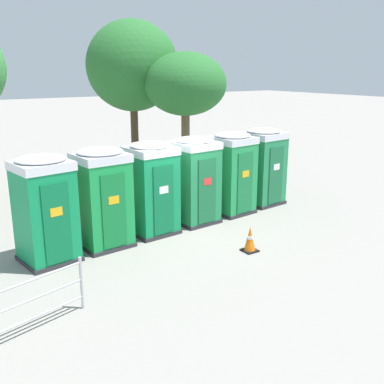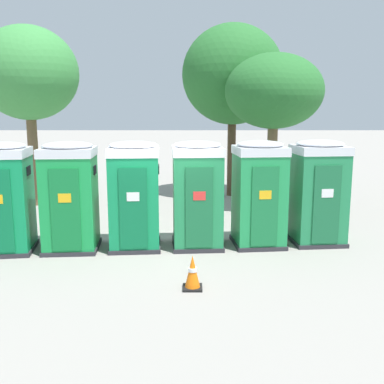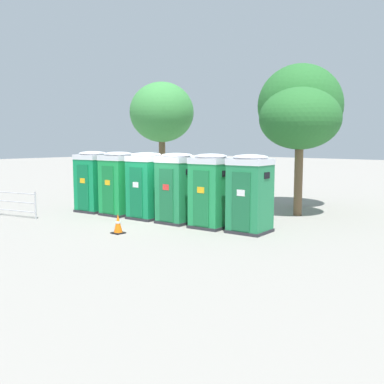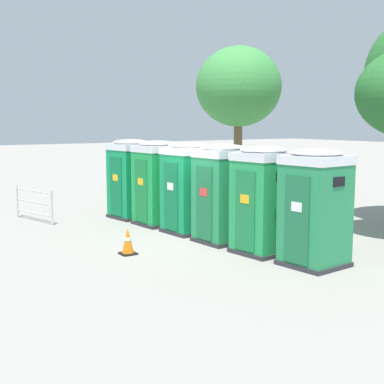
{
  "view_description": "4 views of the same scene",
  "coord_description": "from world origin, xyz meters",
  "px_view_note": "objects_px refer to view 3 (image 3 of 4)",
  "views": [
    {
      "loc": [
        -6.35,
        -10.52,
        4.41
      ],
      "look_at": [
        0.68,
        -0.01,
        0.92
      ],
      "focal_mm": 42.0,
      "sensor_mm": 36.0,
      "label": 1
    },
    {
      "loc": [
        0.62,
        -10.49,
        3.27
      ],
      "look_at": [
        0.66,
        -0.01,
        1.33
      ],
      "focal_mm": 42.0,
      "sensor_mm": 36.0,
      "label": 2
    },
    {
      "loc": [
        11.79,
        -11.76,
        2.97
      ],
      "look_at": [
        1.4,
        0.06,
        1.17
      ],
      "focal_mm": 42.0,
      "sensor_mm": 36.0,
      "label": 3
    },
    {
      "loc": [
        11.76,
        -8.04,
        3.11
      ],
      "look_at": [
        -0.52,
        -0.13,
        1.17
      ],
      "focal_mm": 50.0,
      "sensor_mm": 36.0,
      "label": 4
    }
  ],
  "objects_px": {
    "traffic_cone": "(118,224)",
    "event_barrier": "(17,203)",
    "portapotty_4": "(211,190)",
    "portapotty_3": "(177,188)",
    "portapotty_1": "(119,183)",
    "street_tree_0": "(162,113)",
    "street_tree_1": "(300,119)",
    "street_tree_2": "(300,106)",
    "portapotty_0": "(93,181)",
    "portapotty_5": "(250,193)",
    "portapotty_2": "(147,185)"
  },
  "relations": [
    {
      "from": "portapotty_4",
      "to": "street_tree_0",
      "type": "xyz_separation_m",
      "value": [
        -7.0,
        4.65,
        3.11
      ]
    },
    {
      "from": "portapotty_0",
      "to": "street_tree_0",
      "type": "xyz_separation_m",
      "value": [
        -1.09,
        5.17,
        3.11
      ]
    },
    {
      "from": "traffic_cone",
      "to": "event_barrier",
      "type": "distance_m",
      "value": 5.46
    },
    {
      "from": "street_tree_1",
      "to": "portapotty_3",
      "type": "bearing_deg",
      "value": -120.01
    },
    {
      "from": "street_tree_0",
      "to": "street_tree_2",
      "type": "bearing_deg",
      "value": 14.17
    },
    {
      "from": "street_tree_1",
      "to": "event_barrier",
      "type": "distance_m",
      "value": 11.54
    },
    {
      "from": "portapotty_0",
      "to": "portapotty_1",
      "type": "distance_m",
      "value": 1.48
    },
    {
      "from": "portapotty_0",
      "to": "portapotty_2",
      "type": "bearing_deg",
      "value": 5.73
    },
    {
      "from": "street_tree_1",
      "to": "street_tree_2",
      "type": "xyz_separation_m",
      "value": [
        -1.15,
        2.15,
        0.68
      ]
    },
    {
      "from": "event_barrier",
      "to": "portapotty_2",
      "type": "bearing_deg",
      "value": 37.65
    },
    {
      "from": "portapotty_0",
      "to": "portapotty_5",
      "type": "height_order",
      "value": "same"
    },
    {
      "from": "portapotty_3",
      "to": "traffic_cone",
      "type": "bearing_deg",
      "value": -92.56
    },
    {
      "from": "portapotty_0",
      "to": "portapotty_3",
      "type": "bearing_deg",
      "value": 5.1
    },
    {
      "from": "portapotty_1",
      "to": "portapotty_4",
      "type": "xyz_separation_m",
      "value": [
        4.44,
        0.36,
        0.0
      ]
    },
    {
      "from": "portapotty_3",
      "to": "portapotty_5",
      "type": "height_order",
      "value": "same"
    },
    {
      "from": "portapotty_3",
      "to": "street_tree_2",
      "type": "bearing_deg",
      "value": 78.14
    },
    {
      "from": "street_tree_1",
      "to": "street_tree_2",
      "type": "bearing_deg",
      "value": 118.22
    },
    {
      "from": "portapotty_0",
      "to": "traffic_cone",
      "type": "bearing_deg",
      "value": -27.36
    },
    {
      "from": "street_tree_0",
      "to": "street_tree_1",
      "type": "distance_m",
      "value": 8.07
    },
    {
      "from": "portapotty_3",
      "to": "portapotty_4",
      "type": "bearing_deg",
      "value": 4.61
    },
    {
      "from": "portapotty_4",
      "to": "traffic_cone",
      "type": "height_order",
      "value": "portapotty_4"
    },
    {
      "from": "portapotty_1",
      "to": "portapotty_4",
      "type": "relative_size",
      "value": 1.0
    },
    {
      "from": "portapotty_4",
      "to": "street_tree_1",
      "type": "height_order",
      "value": "street_tree_1"
    },
    {
      "from": "portapotty_0",
      "to": "street_tree_2",
      "type": "relative_size",
      "value": 0.4
    },
    {
      "from": "portapotty_1",
      "to": "street_tree_2",
      "type": "relative_size",
      "value": 0.4
    },
    {
      "from": "street_tree_0",
      "to": "traffic_cone",
      "type": "distance_m",
      "value": 10.03
    },
    {
      "from": "portapotty_3",
      "to": "portapotty_1",
      "type": "bearing_deg",
      "value": -175.25
    },
    {
      "from": "event_barrier",
      "to": "street_tree_1",
      "type": "bearing_deg",
      "value": 43.29
    },
    {
      "from": "portapotty_2",
      "to": "portapotty_3",
      "type": "distance_m",
      "value": 1.48
    },
    {
      "from": "portapotty_5",
      "to": "traffic_cone",
      "type": "xyz_separation_m",
      "value": [
        -3.07,
        -2.95,
        -0.97
      ]
    },
    {
      "from": "portapotty_1",
      "to": "traffic_cone",
      "type": "xyz_separation_m",
      "value": [
        2.84,
        -2.38,
        -0.97
      ]
    },
    {
      "from": "portapotty_3",
      "to": "street_tree_0",
      "type": "relative_size",
      "value": 0.43
    },
    {
      "from": "portapotty_2",
      "to": "portapotty_4",
      "type": "xyz_separation_m",
      "value": [
        2.96,
        0.22,
        0.0
      ]
    },
    {
      "from": "street_tree_0",
      "to": "portapotty_2",
      "type": "bearing_deg",
      "value": -50.33
    },
    {
      "from": "portapotty_3",
      "to": "street_tree_2",
      "type": "relative_size",
      "value": 0.4
    },
    {
      "from": "street_tree_1",
      "to": "street_tree_2",
      "type": "distance_m",
      "value": 2.53
    },
    {
      "from": "traffic_cone",
      "to": "portapotty_2",
      "type": "bearing_deg",
      "value": 118.33
    },
    {
      "from": "traffic_cone",
      "to": "event_barrier",
      "type": "bearing_deg",
      "value": -173.66
    },
    {
      "from": "portapotty_4",
      "to": "street_tree_1",
      "type": "distance_m",
      "value": 5.04
    },
    {
      "from": "event_barrier",
      "to": "portapotty_0",
      "type": "bearing_deg",
      "value": 68.68
    },
    {
      "from": "street_tree_0",
      "to": "street_tree_1",
      "type": "bearing_deg",
      "value": -2.91
    },
    {
      "from": "portapotty_4",
      "to": "event_barrier",
      "type": "bearing_deg",
      "value": -154.48
    },
    {
      "from": "portapotty_0",
      "to": "street_tree_2",
      "type": "bearing_deg",
      "value": 49.97
    },
    {
      "from": "portapotty_3",
      "to": "traffic_cone",
      "type": "relative_size",
      "value": 3.97
    },
    {
      "from": "street_tree_0",
      "to": "street_tree_1",
      "type": "height_order",
      "value": "street_tree_0"
    },
    {
      "from": "traffic_cone",
      "to": "event_barrier",
      "type": "height_order",
      "value": "event_barrier"
    },
    {
      "from": "portapotty_1",
      "to": "event_barrier",
      "type": "height_order",
      "value": "portapotty_1"
    },
    {
      "from": "event_barrier",
      "to": "portapotty_1",
      "type": "bearing_deg",
      "value": 49.14
    },
    {
      "from": "portapotty_4",
      "to": "street_tree_2",
      "type": "relative_size",
      "value": 0.4
    },
    {
      "from": "portapotty_4",
      "to": "street_tree_1",
      "type": "bearing_deg",
      "value": 76.23
    }
  ]
}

